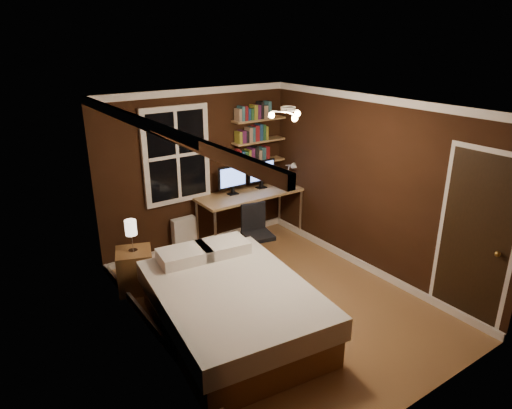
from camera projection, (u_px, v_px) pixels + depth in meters
floor at (279, 301)px, 5.88m from camera, size 4.20×4.20×0.00m
wall_back at (197, 171)px, 7.05m from camera, size 3.20×0.04×2.50m
wall_left at (154, 244)px, 4.58m from camera, size 0.04×4.20×2.50m
wall_right at (372, 187)px, 6.30m from camera, size 0.04×4.20×2.50m
ceiling at (282, 105)px, 5.00m from camera, size 3.20×4.20×0.02m
window at (177, 155)px, 6.73m from camera, size 1.06×0.06×1.46m
door at (474, 241)px, 5.18m from camera, size 0.03×0.82×2.05m
door_knob at (498, 254)px, 4.94m from camera, size 0.06×0.06×0.06m
ceiling_fixture at (288, 116)px, 4.96m from camera, size 0.44×0.44×0.18m
bookshelf_lower at (259, 162)px, 7.54m from camera, size 0.92×0.22×0.03m
books_row_lower at (259, 154)px, 7.49m from camera, size 0.54×0.16×0.23m
bookshelf_middle at (259, 141)px, 7.42m from camera, size 0.92×0.22×0.03m
books_row_middle at (259, 133)px, 7.37m from camera, size 0.54×0.16×0.23m
bookshelf_upper at (259, 119)px, 7.29m from camera, size 0.92×0.22×0.03m
books_row_upper at (259, 111)px, 7.25m from camera, size 0.60×0.16×0.23m
bed at (232, 307)px, 5.18m from camera, size 1.84×2.38×0.75m
nightstand at (135, 270)px, 6.07m from camera, size 0.58×0.58×0.57m
bedside_lamp at (132, 236)px, 5.89m from camera, size 0.15×0.15×0.44m
radiator at (184, 235)px, 7.13m from camera, size 0.38×0.13×0.57m
desk at (250, 196)px, 7.35m from camera, size 1.78×0.67×0.84m
monitor_left at (233, 180)px, 7.17m from camera, size 0.51×0.12×0.47m
monitor_right at (261, 174)px, 7.46m from camera, size 0.51×0.12×0.47m
desk_lamp at (290, 173)px, 7.57m from camera, size 0.14×0.32×0.44m
office_chair at (257, 242)px, 6.80m from camera, size 0.49×0.49×0.89m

